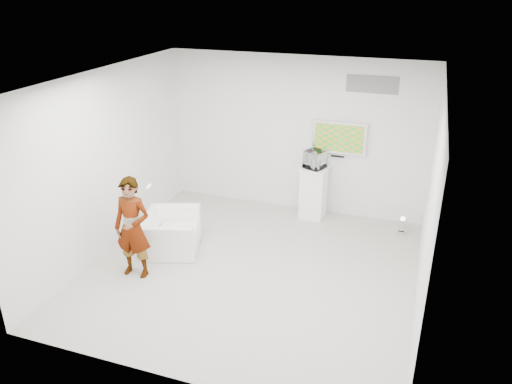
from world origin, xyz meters
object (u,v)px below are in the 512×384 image
armchair (172,232)px  floor_uplight (402,226)px  tv (339,138)px  person (133,228)px  pedestal (313,192)px

armchair → floor_uplight: bearing=-80.6°
tv → person: tv is taller
person → pedestal: bearing=51.5°
tv → floor_uplight: bearing=-18.0°
person → floor_uplight: size_ratio=5.09×
person → pedestal: person is taller
armchair → pedestal: bearing=-61.6°
person → floor_uplight: (3.81, 2.72, -0.64)m
person → armchair: size_ratio=1.61×
tv → pedestal: tv is taller
floor_uplight → armchair: bearing=-152.9°
tv → person: 4.09m
tv → floor_uplight: tv is taller
tv → pedestal: (-0.38, -0.26, -1.05)m
tv → armchair: (-2.33, -2.28, -1.23)m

